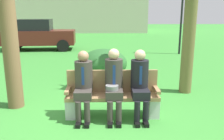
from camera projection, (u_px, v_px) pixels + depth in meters
ground_plane at (94, 121)px, 4.52m from camera, size 80.00×80.00×0.00m
park_bench at (112, 95)px, 4.68m from camera, size 1.81×0.44×0.90m
seated_man_left at (83, 82)px, 4.48m from camera, size 0.34×0.72×1.32m
seated_man_middle at (114, 81)px, 4.49m from camera, size 0.34×0.72×1.35m
seated_man_right at (140, 81)px, 4.50m from camera, size 0.34×0.72×1.33m
shrub_near_bench at (104, 63)px, 7.44m from camera, size 1.47×1.34×0.92m
parked_car_near at (38, 35)px, 12.99m from camera, size 4.00×1.94×1.68m
street_lamp at (182, 6)px, 11.36m from camera, size 0.24×0.24×3.85m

